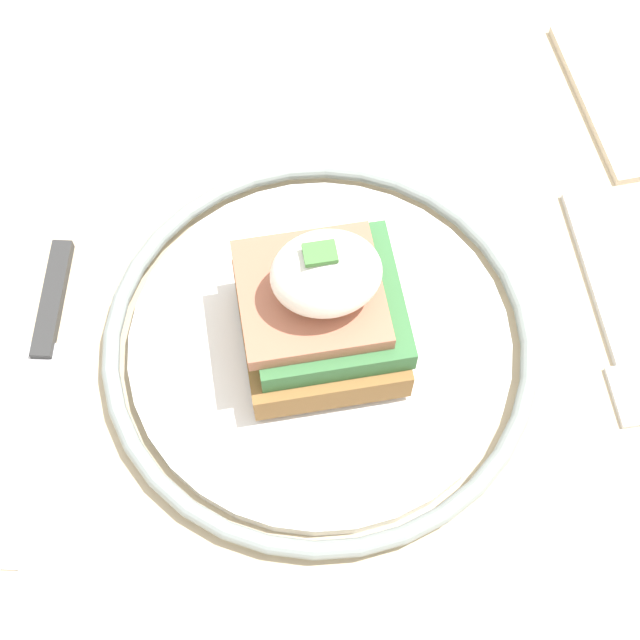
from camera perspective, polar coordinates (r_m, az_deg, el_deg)
name	(u,v)px	position (r m, az deg, el deg)	size (l,w,h in m)	color
ground_plane	(306,560)	(1.22, -0.88, -15.14)	(6.00, 6.00, 0.00)	#9E9993
dining_table	(294,373)	(0.63, -1.65, -3.43)	(0.90, 0.89, 0.73)	#C6B28E
plate	(320,342)	(0.51, 0.00, -1.40)	(0.25, 0.25, 0.02)	white
sandwich	(322,306)	(0.47, 0.10, 0.93)	(0.09, 0.09, 0.09)	olive
fork	(607,315)	(0.55, 17.89, 0.28)	(0.02, 0.16, 0.00)	silver
knife	(40,365)	(0.53, -17.48, -2.79)	(0.05, 0.19, 0.01)	#2D2D2D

